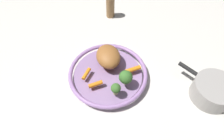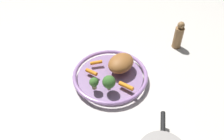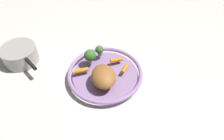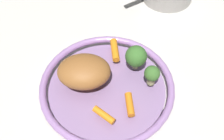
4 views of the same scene
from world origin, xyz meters
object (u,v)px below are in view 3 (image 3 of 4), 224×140
(baby_carrot_right, at_px, (125,68))
(baby_carrot_back, at_px, (116,60))
(broccoli_floret_large, at_px, (99,50))
(saucepan, at_px, (20,55))
(roast_chicken_piece, at_px, (104,76))
(serving_bowl, at_px, (105,74))
(baby_carrot_near_rim, at_px, (81,70))
(broccoli_floret_small, at_px, (90,56))

(baby_carrot_right, bearing_deg, baby_carrot_back, 12.82)
(broccoli_floret_large, xyz_separation_m, saucepan, (0.15, 0.33, -0.03))
(baby_carrot_back, height_order, baby_carrot_right, baby_carrot_back)
(saucepan, bearing_deg, roast_chicken_piece, -135.74)
(roast_chicken_piece, distance_m, baby_carrot_right, 0.11)
(roast_chicken_piece, relative_size, baby_carrot_back, 2.26)
(roast_chicken_piece, height_order, saucepan, roast_chicken_piece)
(baby_carrot_right, xyz_separation_m, saucepan, (0.27, 0.40, -0.01))
(serving_bowl, height_order, baby_carrot_back, baby_carrot_back)
(baby_carrot_back, xyz_separation_m, saucepan, (0.21, 0.39, -0.01))
(broccoli_floret_large, bearing_deg, baby_carrot_back, -140.28)
(saucepan, bearing_deg, broccoli_floret_large, -114.15)
(baby_carrot_near_rim, height_order, broccoli_floret_small, broccoli_floret_small)
(baby_carrot_back, bearing_deg, broccoli_floret_small, 69.35)
(broccoli_floret_large, relative_size, broccoli_floret_small, 0.81)
(broccoli_floret_large, bearing_deg, broccoli_floret_small, 114.61)
(serving_bowl, distance_m, baby_carrot_near_rim, 0.10)
(baby_carrot_near_rim, xyz_separation_m, saucepan, (0.21, 0.22, -0.01))
(serving_bowl, xyz_separation_m, baby_carrot_right, (-0.02, -0.08, 0.03))
(saucepan, bearing_deg, broccoli_floret_small, -121.78)
(roast_chicken_piece, bearing_deg, baby_carrot_right, -76.80)
(serving_bowl, height_order, roast_chicken_piece, roast_chicken_piece)
(serving_bowl, bearing_deg, baby_carrot_right, -105.66)
(baby_carrot_right, height_order, saucepan, saucepan)
(broccoli_floret_small, bearing_deg, baby_carrot_right, -130.04)
(roast_chicken_piece, xyz_separation_m, broccoli_floret_small, (0.13, 0.01, 0.01))
(baby_carrot_back, distance_m, baby_carrot_right, 0.06)
(baby_carrot_right, bearing_deg, saucepan, 55.55)
(baby_carrot_back, height_order, baby_carrot_near_rim, baby_carrot_near_rim)
(baby_carrot_back, height_order, broccoli_floret_small, broccoli_floret_small)
(baby_carrot_right, height_order, baby_carrot_near_rim, baby_carrot_near_rim)
(broccoli_floret_large, height_order, saucepan, broccoli_floret_large)
(broccoli_floret_large, bearing_deg, roast_chicken_piece, 164.86)
(broccoli_floret_large, relative_size, saucepan, 0.24)
(baby_carrot_back, distance_m, broccoli_floret_large, 0.09)
(baby_carrot_near_rim, bearing_deg, broccoli_floret_large, -59.88)
(baby_carrot_back, relative_size, baby_carrot_near_rim, 0.87)
(baby_carrot_near_rim, distance_m, broccoli_floret_small, 0.07)
(baby_carrot_right, relative_size, broccoli_floret_large, 0.99)
(serving_bowl, distance_m, broccoli_floret_small, 0.10)
(broccoli_floret_large, distance_m, broccoli_floret_small, 0.06)
(baby_carrot_back, relative_size, broccoli_floret_large, 1.01)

